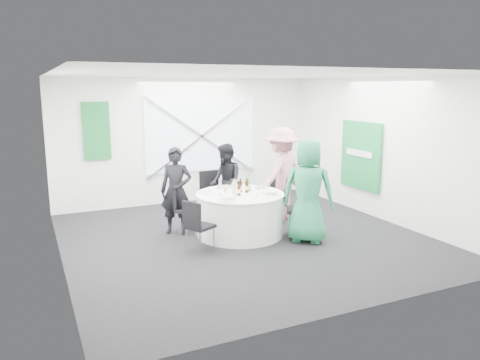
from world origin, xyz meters
name	(u,v)px	position (x,y,z in m)	size (l,w,h in m)	color
floor	(245,238)	(0.00, 0.00, 0.00)	(6.00, 6.00, 0.00)	black
ceiling	(245,74)	(0.00, 0.00, 2.80)	(6.00, 6.00, 0.00)	white
wall_back	(188,141)	(0.00, 3.00, 1.40)	(6.00, 6.00, 0.00)	white
wall_front	(360,196)	(0.00, -3.00, 1.40)	(6.00, 6.00, 0.00)	white
wall_left	(55,172)	(-3.00, 0.00, 1.40)	(6.00, 6.00, 0.00)	white
wall_right	(383,149)	(3.00, 0.00, 1.40)	(6.00, 6.00, 0.00)	white
window_panel	(201,136)	(0.30, 2.96, 1.50)	(2.60, 0.03, 1.60)	silver
window_brace_a	(202,136)	(0.30, 2.92, 1.50)	(0.05, 0.05, 3.16)	silver
window_brace_b	(202,136)	(0.30, 2.92, 1.50)	(0.05, 0.05, 3.16)	silver
green_banner	(96,131)	(-2.00, 2.95, 1.70)	(0.55, 0.04, 1.20)	#125A26
green_sign	(360,155)	(2.94, 0.60, 1.20)	(0.05, 1.20, 1.40)	#177E39
banquet_table	(240,214)	(0.00, 0.20, 0.38)	(1.56, 1.56, 0.76)	silver
chair_back	(211,191)	(-0.05, 1.45, 0.56)	(0.45, 0.46, 0.95)	black
chair_back_left	(183,205)	(-0.88, 0.73, 0.53)	(0.57, 0.56, 0.91)	black
chair_back_right	(275,195)	(0.97, 0.67, 0.54)	(0.56, 0.56, 0.92)	black
chair_front_right	(305,204)	(0.99, -0.36, 0.59)	(0.62, 0.62, 1.00)	black
chair_front_left	(197,223)	(-1.01, -0.34, 0.50)	(0.53, 0.52, 0.85)	black
person_man_back_left	(176,191)	(-0.99, 0.78, 0.78)	(0.57, 0.37, 1.56)	black
person_man_back	(226,182)	(0.17, 1.24, 0.76)	(0.74, 0.40, 1.52)	black
person_woman_pink	(281,174)	(1.14, 0.75, 0.92)	(1.19, 0.55, 1.84)	tan
person_woman_green	(308,191)	(0.89, -0.60, 0.89)	(0.87, 0.56, 1.78)	#258957
plate_back	(226,187)	(-0.04, 0.75, 0.77)	(0.28, 0.28, 0.01)	silver
plate_back_left	(206,193)	(-0.54, 0.46, 0.77)	(0.27, 0.27, 0.01)	silver
plate_back_right	(260,187)	(0.52, 0.44, 0.78)	(0.26, 0.26, 0.04)	silver
plate_front_right	(272,194)	(0.46, -0.12, 0.78)	(0.27, 0.27, 0.04)	silver
plate_front_left	(228,201)	(-0.42, -0.23, 0.77)	(0.30, 0.30, 0.01)	silver
napkin	(229,198)	(-0.38, -0.19, 0.80)	(0.20, 0.13, 0.06)	silver
beer_bottle_a	(233,187)	(-0.08, 0.30, 0.86)	(0.06, 0.06, 0.26)	#3D1E0B
beer_bottle_b	(240,187)	(0.04, 0.28, 0.86)	(0.06, 0.06, 0.25)	#3D1E0B
beer_bottle_c	(247,187)	(0.14, 0.21, 0.86)	(0.06, 0.06, 0.27)	#3D1E0B
beer_bottle_d	(239,190)	(-0.09, 0.05, 0.86)	(0.06, 0.06, 0.26)	#3D1E0B
green_water_bottle	(249,185)	(0.23, 0.31, 0.87)	(0.08, 0.08, 0.29)	#44B25C
clear_water_bottle	(234,189)	(-0.16, 0.11, 0.86)	(0.08, 0.08, 0.27)	silver
wine_glass_a	(263,187)	(0.37, 0.02, 0.88)	(0.07, 0.07, 0.17)	white
wine_glass_b	(225,191)	(-0.37, -0.01, 0.88)	(0.07, 0.07, 0.17)	white
wine_glass_c	(258,189)	(0.20, -0.08, 0.88)	(0.07, 0.07, 0.17)	white
wine_glass_d	(236,182)	(0.10, 0.58, 0.88)	(0.07, 0.07, 0.17)	white
wine_glass_e	(219,188)	(-0.38, 0.26, 0.88)	(0.07, 0.07, 0.17)	white
fork_a	(238,186)	(0.20, 0.74, 0.76)	(0.01, 0.15, 0.01)	silver
knife_a	(220,188)	(-0.15, 0.76, 0.76)	(0.01, 0.15, 0.01)	silver
fork_b	(267,198)	(0.26, -0.31, 0.76)	(0.01, 0.15, 0.01)	silver
knife_b	(273,193)	(0.53, -0.02, 0.76)	(0.01, 0.15, 0.01)	silver
fork_c	(209,191)	(-0.43, 0.58, 0.76)	(0.01, 0.15, 0.01)	silver
knife_c	(208,195)	(-0.57, 0.29, 0.76)	(0.01, 0.15, 0.01)	silver
fork_d	(266,189)	(0.57, 0.29, 0.76)	(0.01, 0.15, 0.01)	silver
knife_d	(248,187)	(0.37, 0.64, 0.76)	(0.01, 0.15, 0.01)	silver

